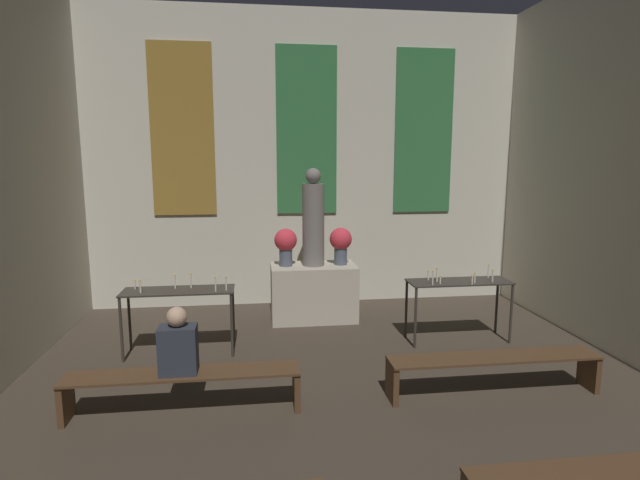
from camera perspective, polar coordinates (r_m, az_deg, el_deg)
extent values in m
cube|color=beige|center=(8.58, -1.58, 9.04)|extent=(7.46, 0.12, 4.92)
cube|color=olive|center=(8.55, -15.46, 12.02)|extent=(1.01, 0.03, 2.75)
cube|color=#33723F|center=(8.51, -1.54, 12.36)|extent=(1.01, 0.03, 2.75)
cube|color=#33723F|center=(8.95, 11.76, 12.02)|extent=(1.01, 0.03, 2.75)
cube|color=#BCB29E|center=(7.83, -0.75, -5.98)|extent=(1.31, 0.73, 0.86)
cylinder|color=slate|center=(7.62, -0.77, 1.73)|extent=(0.34, 0.34, 1.26)
sphere|color=slate|center=(7.56, -0.78, 7.34)|extent=(0.24, 0.24, 0.24)
cylinder|color=#4C5666|center=(7.66, -3.93, -1.94)|extent=(0.20, 0.20, 0.28)
sphere|color=#DB3342|center=(7.62, -3.95, 0.00)|extent=(0.35, 0.35, 0.35)
cylinder|color=#4C5666|center=(7.76, 2.37, -1.79)|extent=(0.20, 0.20, 0.28)
sphere|color=#DB3342|center=(7.71, 2.38, 0.13)|extent=(0.35, 0.35, 0.35)
cube|color=#332D28|center=(6.61, -15.89, -5.59)|extent=(1.40, 0.47, 0.02)
cylinder|color=#332D28|center=(6.67, -21.77, -9.54)|extent=(0.04, 0.04, 0.82)
cylinder|color=#332D28|center=(6.46, -10.04, -9.61)|extent=(0.04, 0.04, 0.82)
cylinder|color=#332D28|center=(7.05, -20.94, -8.49)|extent=(0.04, 0.04, 0.82)
cylinder|color=#332D28|center=(6.85, -9.88, -8.50)|extent=(0.04, 0.04, 0.82)
cylinder|color=silver|center=(6.67, -16.23, -4.65)|extent=(0.02, 0.02, 0.17)
sphere|color=#F9CC4C|center=(6.65, -16.27, -3.85)|extent=(0.02, 0.02, 0.02)
cylinder|color=silver|center=(6.61, -19.84, -5.16)|extent=(0.02, 0.02, 0.12)
sphere|color=#F9CC4C|center=(6.59, -19.88, -4.55)|extent=(0.02, 0.02, 0.02)
cylinder|color=silver|center=(6.80, -20.40, -4.87)|extent=(0.02, 0.02, 0.10)
sphere|color=#F9CC4C|center=(6.78, -20.43, -4.34)|extent=(0.02, 0.02, 0.02)
cylinder|color=silver|center=(6.65, -14.54, -4.57)|extent=(0.02, 0.02, 0.18)
sphere|color=#F9CC4C|center=(6.62, -14.57, -3.73)|extent=(0.02, 0.02, 0.02)
cylinder|color=silver|center=(6.43, -10.68, -4.96)|extent=(0.02, 0.02, 0.16)
sphere|color=#F9CC4C|center=(6.41, -10.70, -4.14)|extent=(0.02, 0.02, 0.02)
cylinder|color=silver|center=(6.40, -11.85, -5.02)|extent=(0.02, 0.02, 0.17)
sphere|color=#F9CC4C|center=(6.38, -11.88, -4.17)|extent=(0.02, 0.02, 0.02)
cylinder|color=silver|center=(6.82, -19.86, -4.86)|extent=(0.02, 0.02, 0.09)
sphere|color=#F9CC4C|center=(6.80, -19.89, -4.40)|extent=(0.02, 0.02, 0.02)
cylinder|color=silver|center=(6.59, -19.83, -5.09)|extent=(0.02, 0.02, 0.15)
sphere|color=#F9CC4C|center=(6.57, -19.87, -4.37)|extent=(0.02, 0.02, 0.02)
cube|color=#332D28|center=(7.08, 15.61, -4.61)|extent=(1.40, 0.47, 0.02)
cylinder|color=#332D28|center=(6.77, 10.86, -8.75)|extent=(0.04, 0.04, 0.82)
cylinder|color=#332D28|center=(7.29, 21.00, -7.90)|extent=(0.04, 0.04, 0.82)
cylinder|color=#332D28|center=(7.15, 9.83, -7.76)|extent=(0.04, 0.04, 0.82)
cylinder|color=#332D28|center=(7.64, 19.54, -7.05)|extent=(0.04, 0.04, 0.82)
cylinder|color=silver|center=(6.94, 13.24, -3.98)|extent=(0.02, 0.02, 0.17)
sphere|color=#F9CC4C|center=(6.92, 13.26, -3.19)|extent=(0.02, 0.02, 0.02)
cylinder|color=silver|center=(6.83, 13.58, -4.51)|extent=(0.02, 0.02, 0.10)
sphere|color=#F9CC4C|center=(6.82, 13.60, -4.02)|extent=(0.02, 0.02, 0.02)
cylinder|color=silver|center=(7.01, 12.27, -4.03)|extent=(0.02, 0.02, 0.12)
sphere|color=#F9CC4C|center=(6.99, 12.29, -3.46)|extent=(0.02, 0.02, 0.02)
cylinder|color=silver|center=(7.39, 18.70, -3.42)|extent=(0.02, 0.02, 0.17)
sphere|color=#F9CC4C|center=(7.37, 18.74, -2.67)|extent=(0.02, 0.02, 0.02)
cylinder|color=silver|center=(6.98, 17.27, -4.24)|extent=(0.02, 0.02, 0.13)
sphere|color=#F9CC4C|center=(6.97, 17.30, -3.62)|extent=(0.02, 0.02, 0.02)
cylinder|color=silver|center=(6.92, 17.00, -4.44)|extent=(0.02, 0.02, 0.11)
sphere|color=#F9CC4C|center=(6.91, 17.03, -3.91)|extent=(0.02, 0.02, 0.02)
cylinder|color=silver|center=(7.13, 19.12, -3.98)|extent=(0.02, 0.02, 0.15)
sphere|color=#F9CC4C|center=(7.11, 19.16, -3.30)|extent=(0.02, 0.02, 0.02)
cylinder|color=silver|center=(6.76, 12.76, -4.30)|extent=(0.02, 0.02, 0.17)
sphere|color=#F9CC4C|center=(6.74, 12.79, -3.50)|extent=(0.02, 0.02, 0.02)
cube|color=#4C331E|center=(4.23, 32.10, -21.49)|extent=(2.27, 0.36, 0.03)
cube|color=#4C331E|center=(5.20, -15.35, -14.52)|extent=(2.27, 0.36, 0.03)
cube|color=#4C331E|center=(5.55, -27.06, -16.06)|extent=(0.06, 0.32, 0.40)
cube|color=#4C331E|center=(5.25, -2.72, -16.50)|extent=(0.06, 0.32, 0.40)
cube|color=#4C331E|center=(5.71, 19.28, -12.54)|extent=(2.27, 0.36, 0.03)
cube|color=#4C331E|center=(5.41, 8.23, -15.77)|extent=(0.06, 0.32, 0.40)
cube|color=#4C331E|center=(6.34, 28.37, -13.01)|extent=(0.06, 0.32, 0.40)
cube|color=#282D38|center=(5.12, -15.89, -11.97)|extent=(0.36, 0.24, 0.47)
sphere|color=tan|center=(5.01, -16.06, -8.43)|extent=(0.19, 0.19, 0.19)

